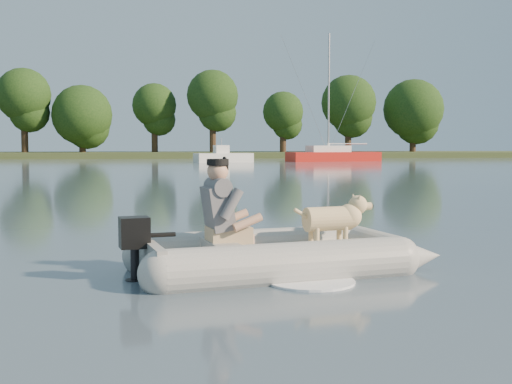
{
  "coord_description": "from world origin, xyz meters",
  "views": [
    {
      "loc": [
        -0.93,
        -7.86,
        1.49
      ],
      "look_at": [
        0.38,
        1.83,
        0.75
      ],
      "focal_mm": 45.0,
      "sensor_mm": 36.0,
      "label": 1
    }
  ],
  "objects": [
    {
      "name": "shore_bank",
      "position": [
        0.0,
        62.0,
        0.25
      ],
      "size": [
        160.0,
        12.0,
        0.7
      ],
      "primitive_type": "cube",
      "color": "#47512D",
      "rests_on": "water"
    },
    {
      "name": "water",
      "position": [
        0.0,
        0.0,
        0.0
      ],
      "size": [
        160.0,
        160.0,
        0.0
      ],
      "primitive_type": "plane",
      "color": "slate",
      "rests_on": "ground"
    },
    {
      "name": "dinghy",
      "position": [
        0.34,
        -0.51,
        0.6
      ],
      "size": [
        5.36,
        4.29,
        1.4
      ],
      "primitive_type": null,
      "rotation": [
        0.0,
        0.0,
        0.2
      ],
      "color": "gray",
      "rests_on": "water"
    },
    {
      "name": "treeline",
      "position": [
        -3.71,
        61.11,
        5.48
      ],
      "size": [
        71.02,
        7.35,
        9.27
      ],
      "color": "#332316",
      "rests_on": "shore_bank"
    },
    {
      "name": "dog",
      "position": [
        0.98,
        -0.32,
        0.53
      ],
      "size": [
        1.0,
        0.52,
        0.63
      ],
      "primitive_type": null,
      "rotation": [
        0.0,
        0.0,
        0.2
      ],
      "color": "tan",
      "rests_on": "dinghy"
    },
    {
      "name": "sailboat",
      "position": [
        12.87,
        45.29,
        0.48
      ],
      "size": [
        8.24,
        3.87,
        10.91
      ],
      "rotation": [
        0.0,
        0.0,
        0.2
      ],
      "color": "red",
      "rests_on": "water"
    },
    {
      "name": "outboard_motor",
      "position": [
        -1.31,
        -0.84,
        0.32
      ],
      "size": [
        0.47,
        0.37,
        0.8
      ],
      "primitive_type": null,
      "rotation": [
        0.0,
        0.0,
        0.2
      ],
      "color": "black",
      "rests_on": "dinghy"
    },
    {
      "name": "motorboat",
      "position": [
        3.42,
        43.55,
        0.91
      ],
      "size": [
        5.05,
        2.9,
        2.01
      ],
      "primitive_type": null,
      "rotation": [
        0.0,
        0.0,
        0.24
      ],
      "color": "white",
      "rests_on": "water"
    },
    {
      "name": "man",
      "position": [
        -0.36,
        -0.6,
        0.79
      ],
      "size": [
        0.85,
        0.77,
        1.09
      ],
      "primitive_type": null,
      "rotation": [
        0.0,
        0.0,
        0.2
      ],
      "color": "slate",
      "rests_on": "dinghy"
    }
  ]
}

